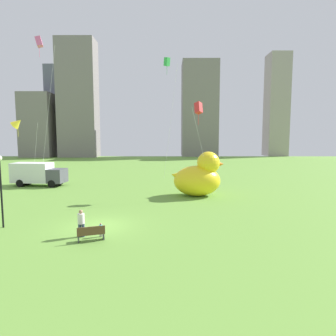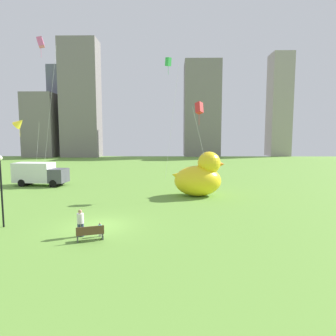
% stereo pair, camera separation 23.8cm
% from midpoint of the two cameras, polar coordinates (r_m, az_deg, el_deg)
% --- Properties ---
extents(ground_plane, '(140.00, 140.00, 0.00)m').
position_cam_midpoint_polar(ground_plane, '(20.98, -13.52, -10.92)').
color(ground_plane, '#65973A').
extents(park_bench, '(1.65, 0.93, 0.90)m').
position_cam_midpoint_polar(park_bench, '(18.14, -15.10, -12.14)').
color(park_bench, brown).
rests_on(park_bench, ground).
extents(person_adult, '(0.41, 0.41, 1.68)m').
position_cam_midpoint_polar(person_adult, '(18.92, -16.87, -9.99)').
color(person_adult, '#38476B').
rests_on(person_adult, ground).
extents(person_child, '(0.21, 0.21, 0.85)m').
position_cam_midpoint_polar(person_child, '(18.76, -13.28, -11.49)').
color(person_child, silver).
rests_on(person_child, ground).
extents(giant_inflatable_duck, '(5.51, 3.54, 4.57)m').
position_cam_midpoint_polar(giant_inflatable_duck, '(30.20, 5.80, -1.77)').
color(giant_inflatable_duck, yellow).
rests_on(giant_inflatable_duck, ground).
extents(lamppost, '(0.36, 0.36, 4.86)m').
position_cam_midpoint_polar(lamppost, '(22.40, -30.05, -1.91)').
color(lamppost, black).
rests_on(lamppost, ground).
extents(box_truck, '(6.60, 2.90, 2.85)m').
position_cam_midpoint_polar(box_truck, '(39.67, -24.11, -1.09)').
color(box_truck, white).
rests_on(box_truck, ground).
extents(city_skyline, '(79.56, 18.74, 33.77)m').
position_cam_midpoint_polar(city_skyline, '(93.67, -9.31, 10.99)').
color(city_skyline, gray).
rests_on(city_skyline, ground).
extents(kite_green, '(1.95, 2.00, 16.73)m').
position_cam_midpoint_polar(kite_green, '(42.08, -0.37, 19.76)').
color(kite_green, silver).
rests_on(kite_green, ground).
extents(kite_pink, '(2.55, 1.80, 17.48)m').
position_cam_midpoint_polar(kite_pink, '(39.27, -23.92, 21.29)').
color(kite_pink, silver).
rests_on(kite_pink, ground).
extents(kite_yellow, '(3.41, 3.19, 8.53)m').
position_cam_midpoint_polar(kite_yellow, '(40.79, -27.35, 7.80)').
color(kite_yellow, silver).
rests_on(kite_yellow, ground).
extents(kite_red, '(2.31, 2.10, 9.63)m').
position_cam_midpoint_polar(kite_red, '(30.44, 5.72, 11.45)').
color(kite_red, silver).
rests_on(kite_red, ground).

